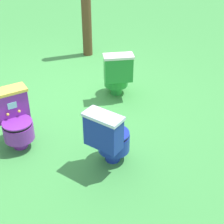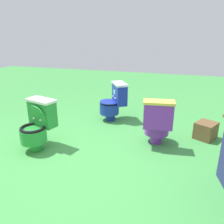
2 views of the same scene
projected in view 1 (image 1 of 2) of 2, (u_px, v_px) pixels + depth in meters
ground at (65, 101)px, 5.29m from camera, size 14.00×14.00×0.00m
toilet_green at (117, 74)px, 5.24m from camera, size 0.58×0.52×0.73m
toilet_purple at (15, 119)px, 4.22m from camera, size 0.54×0.46×0.73m
toilet_blue at (109, 137)px, 3.91m from camera, size 0.60×0.63×0.73m
wooden_post at (86, 8)px, 6.30m from camera, size 0.18×0.18×1.81m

